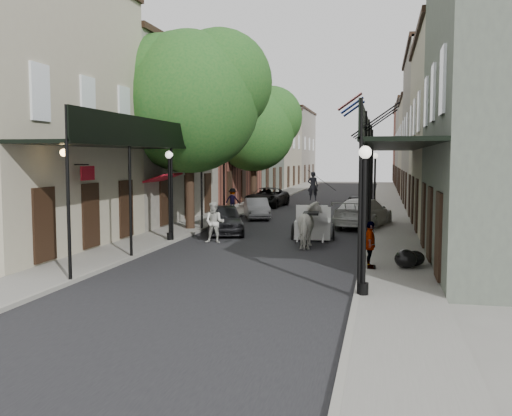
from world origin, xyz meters
The scene contains 24 objects.
ground centered at (0.00, 0.00, 0.00)m, with size 140.00×140.00×0.00m, color gray.
road centered at (0.00, 20.00, 0.01)m, with size 8.00×90.00×0.01m, color black.
sidewalk_left centered at (-5.00, 20.00, 0.06)m, with size 2.20×90.00×0.12m, color gray.
sidewalk_right centered at (5.00, 20.00, 0.06)m, with size 2.20×90.00×0.12m, color gray.
building_row_left centered at (-8.60, 30.00, 5.25)m, with size 5.00×80.00×10.50m, color #A59F84.
building_row_right centered at (8.60, 30.00, 5.25)m, with size 5.00×80.00×10.50m, color gray.
gallery_left centered at (-4.79, 6.98, 4.05)m, with size 2.20×18.05×4.88m.
gallery_right centered at (4.79, 6.98, 4.05)m, with size 2.20×18.05×4.88m.
tree_near centered at (-4.20, 10.18, 6.49)m, with size 7.31×6.80×9.63m.
tree_far centered at (-4.25, 24.18, 5.84)m, with size 6.45×6.00×8.61m.
lamppost_right_near centered at (4.10, -2.00, 2.05)m, with size 0.32×0.32×3.71m.
lamppost_left centered at (-4.10, 6.00, 2.05)m, with size 0.32×0.32×3.71m.
lamppost_right_far centered at (4.10, 18.00, 2.05)m, with size 0.32×0.32×3.71m.
horse centered at (1.80, 6.00, 0.89)m, with size 0.96×2.12×1.79m, color silver.
carriage centered at (1.58, 8.78, 1.16)m, with size 1.98×2.75×2.99m.
pedestrian_walking centered at (-2.25, 6.28, 0.86)m, with size 0.84×0.65×1.72m, color beige.
pedestrian_sidewalk_left centered at (-4.75, 18.67, 0.87)m, with size 0.97×0.56×1.50m, color gray.
pedestrian_sidewalk_right centered at (4.20, 1.50, 0.85)m, with size 0.86×0.36×1.47m, color gray.
car_left_near centered at (-2.60, 9.17, 0.69)m, with size 1.64×4.08×1.39m, color black.
car_left_mid centered at (-2.60, 16.05, 0.60)m, with size 1.26×3.62×1.19m, color #9B9BA0.
car_left_far centered at (-3.60, 24.00, 0.70)m, with size 2.32×5.03×1.40m, color black.
car_right_near centered at (3.60, 13.16, 0.75)m, with size 2.09×5.14×1.49m, color silver.
car_right_far centered at (3.12, 19.00, 0.67)m, with size 1.59×3.95×1.35m, color black.
trash_bags centered at (5.40, 1.93, 0.39)m, with size 0.95×1.10×0.59m.
Camera 1 is at (4.52, -16.29, 3.52)m, focal length 40.00 mm.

